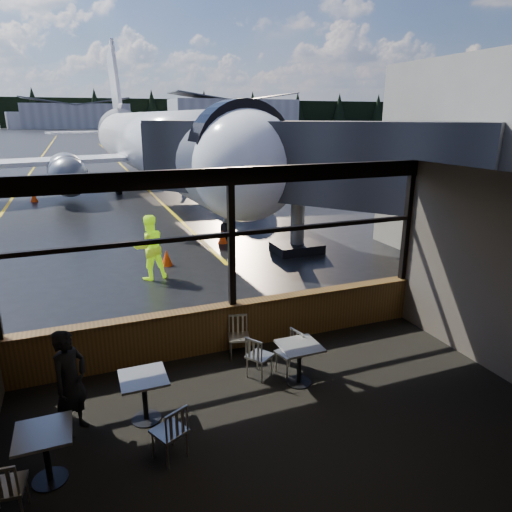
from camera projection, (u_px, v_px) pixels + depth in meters
ground_plane at (83, 134)px, 115.86m from camera, size 520.00×520.00×0.00m
carpet_floor at (302, 444)px, 6.31m from camera, size 8.00×6.00×0.01m
ceiling at (311, 193)px, 5.29m from camera, size 8.00×6.00×0.04m
wall_back at (508, 512)px, 3.13m from camera, size 8.00×0.04×3.50m
window_sill at (233, 326)px, 8.86m from camera, size 8.00×0.28×0.90m
window_header at (230, 176)px, 8.01m from camera, size 8.00×0.18×0.30m
mullion_centre at (231, 239)px, 8.34m from camera, size 0.12×0.12×2.60m
mullion_right at (407, 222)px, 9.72m from camera, size 0.12×0.12×2.60m
window_transom at (231, 234)px, 8.31m from camera, size 8.00×0.10×0.08m
airliner at (153, 101)px, 25.46m from camera, size 29.94×35.32×10.38m
jet_bridge at (284, 178)px, 14.41m from camera, size 9.35×11.42×4.99m
cafe_table_near at (299, 364)px, 7.68m from camera, size 0.66×0.66×0.72m
cafe_table_mid at (145, 398)px, 6.73m from camera, size 0.67×0.67×0.73m
cafe_table_left at (47, 457)px, 5.59m from camera, size 0.66×0.66×0.72m
chair_near_e at (289, 353)px, 7.96m from camera, size 0.52×0.52×0.79m
chair_near_w at (259, 356)px, 7.86m from camera, size 0.60×0.60×0.79m
chair_near_n at (239, 338)px, 8.51m from camera, size 0.54×0.54×0.81m
chair_mid_s at (169, 431)px, 5.96m from camera, size 0.60×0.60×0.82m
chair_left_s at (6, 488)px, 5.05m from camera, size 0.49×0.49×0.83m
passenger at (71, 383)px, 6.36m from camera, size 0.67×0.69×1.59m
ground_crew at (150, 247)px, 12.56m from camera, size 0.99×0.84×1.81m
cone_nose at (223, 237)px, 16.31m from camera, size 0.34×0.34×0.48m
cone_wing at (34, 197)px, 24.26m from camera, size 0.39×0.39×0.54m
hangar_mid at (77, 115)px, 172.29m from camera, size 38.00×15.00×10.00m
hangar_right at (233, 112)px, 186.63m from camera, size 50.00×20.00×12.00m
fuel_tank_b at (18, 121)px, 163.25m from camera, size 8.00×8.00×6.00m
fuel_tank_c at (49, 120)px, 166.73m from camera, size 8.00×8.00×6.00m
treeline at (76, 113)px, 194.26m from camera, size 360.00×3.00×12.00m
cone_extra at (167, 258)px, 13.86m from camera, size 0.35×0.35×0.49m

